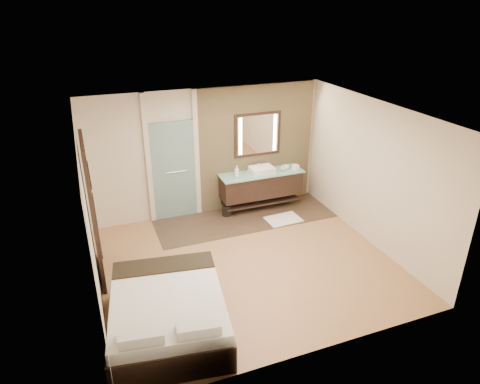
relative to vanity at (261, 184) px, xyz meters
name	(u,v)px	position (x,y,z in m)	size (l,w,h in m)	color
floor	(247,263)	(-1.10, -1.92, -0.58)	(5.00, 5.00, 0.00)	#A67245
tile_strip	(245,218)	(-0.50, -0.32, -0.57)	(3.80, 1.30, 0.01)	#36291D
stone_wall	(256,147)	(0.00, 0.29, 0.77)	(2.60, 0.08, 2.70)	tan
vanity	(261,184)	(0.00, 0.00, 0.00)	(1.85, 0.55, 0.88)	black
mirror_unit	(258,134)	(0.00, 0.24, 1.07)	(1.06, 0.04, 0.96)	black
frosted_door	(173,167)	(-1.85, 0.28, 0.56)	(1.10, 0.12, 2.70)	#AFDEDD
shoji_partition	(93,211)	(-3.53, -1.32, 0.63)	(0.06, 1.20, 2.40)	black
bed	(168,312)	(-2.75, -3.08, -0.27)	(1.83, 2.16, 0.75)	black
bath_mat	(283,219)	(0.23, -0.69, -0.56)	(0.72, 0.50, 0.02)	white
waste_bin	(227,211)	(-0.83, -0.08, -0.45)	(0.20, 0.20, 0.25)	black
tissue_box	(296,167)	(0.78, -0.10, 0.33)	(0.12, 0.12, 0.10)	white
soap_bottle_a	(237,171)	(-0.58, -0.03, 0.41)	(0.09, 0.09, 0.24)	white
soap_bottle_b	(236,170)	(-0.53, 0.12, 0.36)	(0.07, 0.07, 0.15)	#B2B2B2
soap_bottle_c	(283,168)	(0.48, -0.07, 0.36)	(0.11, 0.11, 0.14)	#A4CECC
cup	(287,167)	(0.61, 0.00, 0.33)	(0.11, 0.11, 0.09)	white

